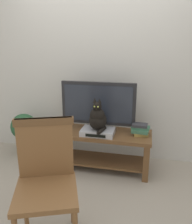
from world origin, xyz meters
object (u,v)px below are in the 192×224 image
(tv_stand, at_px, (97,143))
(tv, at_px, (98,105))
(media_box, at_px, (98,132))
(cat, at_px, (98,118))
(book_stack, at_px, (140,129))
(potted_plant, at_px, (24,132))
(wooden_chair, at_px, (46,174))

(tv_stand, bearing_deg, tv, 89.98)
(media_box, bearing_deg, cat, -84.60)
(tv_stand, bearing_deg, media_box, -69.25)
(book_stack, xyz_separation_m, potted_plant, (-1.60, 0.05, -0.19))
(cat, xyz_separation_m, book_stack, (0.51, 0.11, -0.14))
(tv, relative_size, media_box, 2.32)
(cat, distance_m, book_stack, 0.54)
(wooden_chair, height_order, potted_plant, wooden_chair)
(tv, bearing_deg, wooden_chair, -96.77)
(cat, distance_m, potted_plant, 1.16)
(media_box, bearing_deg, potted_plant, 172.24)
(book_stack, bearing_deg, tv, 174.97)
(tv_stand, height_order, tv, tv)
(potted_plant, bearing_deg, cat, -8.44)
(cat, xyz_separation_m, potted_plant, (-1.10, 0.16, -0.34))
(media_box, relative_size, cat, 1.01)
(tv_stand, relative_size, wooden_chair, 1.34)
(media_box, bearing_deg, book_stack, 11.24)
(cat, height_order, potted_plant, cat)
(tv_stand, bearing_deg, wooden_chair, -97.16)
(cat, bearing_deg, tv_stand, 108.65)
(tv_stand, relative_size, cat, 3.42)
(tv_stand, xyz_separation_m, potted_plant, (-1.06, 0.07, 0.03))
(tv, bearing_deg, tv_stand, -90.02)
(potted_plant, bearing_deg, tv_stand, -3.76)
(wooden_chair, bearing_deg, tv, 83.23)
(potted_plant, bearing_deg, tv, -0.03)
(book_stack, bearing_deg, tv_stand, -177.67)
(tv_stand, height_order, media_box, media_box)
(tv, height_order, media_box, tv)
(tv_stand, relative_size, tv, 1.45)
(tv, distance_m, wooden_chair, 1.29)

